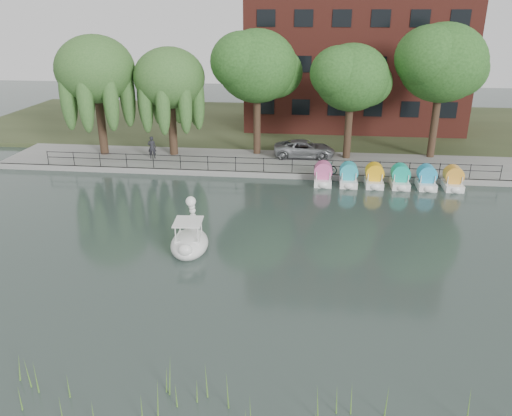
% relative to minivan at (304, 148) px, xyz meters
% --- Properties ---
extents(ground_plane, '(120.00, 120.00, 0.00)m').
position_rel_minivan_xyz_m(ground_plane, '(-2.76, -17.30, -1.15)').
color(ground_plane, '#41504A').
extents(promenade, '(40.00, 6.00, 0.40)m').
position_rel_minivan_xyz_m(promenade, '(-2.76, -1.30, -0.95)').
color(promenade, gray).
rests_on(promenade, ground_plane).
extents(kerb, '(40.00, 0.25, 0.40)m').
position_rel_minivan_xyz_m(kerb, '(-2.76, -4.25, -0.95)').
color(kerb, gray).
rests_on(kerb, ground_plane).
extents(land_strip, '(60.00, 22.00, 0.36)m').
position_rel_minivan_xyz_m(land_strip, '(-2.76, 12.70, -0.97)').
color(land_strip, '#47512D').
rests_on(land_strip, ground_plane).
extents(railing, '(32.00, 0.05, 1.00)m').
position_rel_minivan_xyz_m(railing, '(-2.76, -4.05, -0.00)').
color(railing, black).
rests_on(railing, promenade).
extents(apartment_building, '(20.00, 10.07, 18.00)m').
position_rel_minivan_xyz_m(apartment_building, '(4.24, 12.67, 8.21)').
color(apartment_building, '#4C1E16').
rests_on(apartment_building, land_strip).
extents(willow_left, '(5.88, 5.88, 9.01)m').
position_rel_minivan_xyz_m(willow_left, '(-15.76, -0.80, 5.73)').
color(willow_left, '#473323').
rests_on(willow_left, promenade).
extents(willow_mid, '(5.32, 5.32, 8.15)m').
position_rel_minivan_xyz_m(willow_mid, '(-10.26, -0.30, 5.10)').
color(willow_mid, '#473323').
rests_on(willow_mid, promenade).
extents(broadleaf_center, '(6.00, 6.00, 9.25)m').
position_rel_minivan_xyz_m(broadleaf_center, '(-3.76, 0.70, 5.91)').
color(broadleaf_center, '#473323').
rests_on(broadleaf_center, promenade).
extents(broadleaf_right, '(5.40, 5.40, 8.32)m').
position_rel_minivan_xyz_m(broadleaf_right, '(3.24, 0.20, 5.24)').
color(broadleaf_right, '#473323').
rests_on(broadleaf_right, promenade).
extents(broadleaf_far, '(6.30, 6.30, 9.71)m').
position_rel_minivan_xyz_m(broadleaf_far, '(9.74, 1.20, 6.25)').
color(broadleaf_far, '#473323').
rests_on(broadleaf_far, promenade).
extents(minivan, '(2.58, 5.42, 1.49)m').
position_rel_minivan_xyz_m(minivan, '(0.00, 0.00, 0.00)').
color(minivan, gray).
rests_on(minivan, promenade).
extents(bicycle, '(1.22, 1.82, 1.00)m').
position_rel_minivan_xyz_m(bicycle, '(1.56, -3.91, -0.25)').
color(bicycle, gray).
rests_on(bicycle, promenade).
extents(pedestrian, '(0.80, 0.62, 1.98)m').
position_rel_minivan_xyz_m(pedestrian, '(-11.57, -1.67, 0.24)').
color(pedestrian, black).
rests_on(pedestrian, promenade).
extents(swan_boat, '(2.05, 3.06, 2.45)m').
position_rel_minivan_xyz_m(swan_boat, '(-5.26, -15.91, -0.61)').
color(swan_boat, white).
rests_on(swan_boat, ground_plane).
extents(pedal_boat_row, '(9.65, 1.70, 1.40)m').
position_rel_minivan_xyz_m(pedal_boat_row, '(5.63, -5.17, -0.54)').
color(pedal_boat_row, white).
rests_on(pedal_boat_row, ground_plane).
extents(reed_bank, '(24.00, 2.40, 1.20)m').
position_rel_minivan_xyz_m(reed_bank, '(-0.76, -26.80, -0.55)').
color(reed_bank, '#669938').
rests_on(reed_bank, ground_plane).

